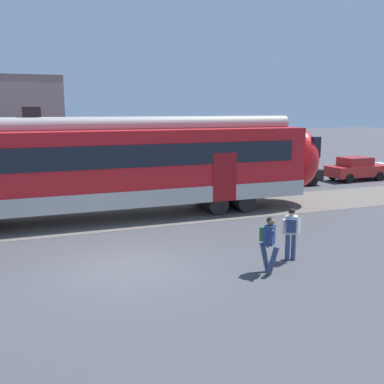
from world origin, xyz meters
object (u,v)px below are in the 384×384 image
object	(u,v)px
parked_car_red	(356,169)
parked_car_black	(288,173)
pedestrian_white	(291,230)
pedestrian_navy	(269,240)

from	to	relation	value
parked_car_red	parked_car_black	bearing A→B (deg)	-178.85
pedestrian_white	parked_car_red	bearing A→B (deg)	43.13
pedestrian_white	parked_car_black	xyz separation A→B (m)	(7.57, 11.93, -0.21)
parked_car_red	pedestrian_navy	bearing A→B (deg)	-137.82
pedestrian_navy	parked_car_black	size ratio (longest dim) A/B	0.41
parked_car_black	parked_car_red	distance (m)	5.28
pedestrian_navy	parked_car_red	distance (m)	18.96
pedestrian_white	parked_car_black	world-z (taller)	pedestrian_white
pedestrian_navy	parked_car_red	world-z (taller)	pedestrian_navy
pedestrian_white	parked_car_red	distance (m)	17.60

